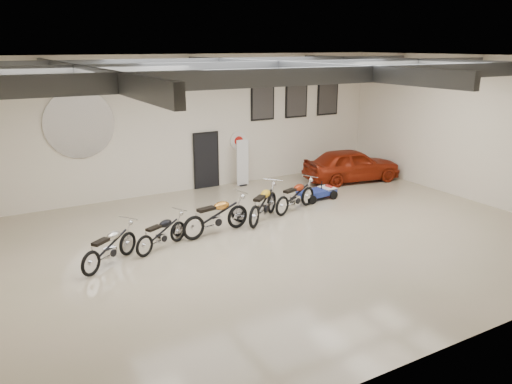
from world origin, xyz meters
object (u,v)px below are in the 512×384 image
motorcycle_silver (109,246)px  motorcycle_yellow (263,203)px  motorcycle_black (161,232)px  go_kart (320,190)px  motorcycle_gold (216,215)px  vintage_car (352,165)px  banner_stand (243,163)px  motorcycle_red (295,195)px

motorcycle_silver → motorcycle_yellow: 5.11m
motorcycle_black → go_kart: (6.48, 1.62, -0.15)m
motorcycle_silver → motorcycle_gold: size_ratio=0.88×
motorcycle_yellow → vintage_car: (5.50, 2.33, 0.10)m
banner_stand → vintage_car: 4.45m
motorcycle_gold → motorcycle_yellow: size_ratio=1.02×
vintage_car → go_kart: bearing=127.4°
motorcycle_gold → motorcycle_red: motorcycle_gold is taller
motorcycle_yellow → motorcycle_black: bearing=151.6°
motorcycle_black → go_kart: motorcycle_black is taller
motorcycle_black → motorcycle_gold: 1.78m
motorcycle_black → motorcycle_yellow: (3.55, 0.64, 0.09)m
motorcycle_gold → motorcycle_red: size_ratio=1.09×
motorcycle_silver → go_kart: motorcycle_silver is taller
motorcycle_silver → vintage_car: bearing=-18.2°
motorcycle_black → motorcycle_gold: (1.76, 0.29, 0.10)m
motorcycle_gold → motorcycle_yellow: motorcycle_gold is taller
motorcycle_red → go_kart: (1.52, 0.68, -0.20)m
motorcycle_red → vintage_car: bearing=6.6°
vintage_car → motorcycle_black: bearing=117.8°
motorcycle_gold → banner_stand: bearing=44.0°
motorcycle_red → motorcycle_black: bearing=170.9°
banner_stand → motorcycle_red: 3.61m
motorcycle_yellow → vintage_car: size_ratio=0.55×
motorcycle_black → go_kart: bearing=-12.6°
motorcycle_yellow → motorcycle_red: (1.41, 0.29, -0.04)m
motorcycle_red → vintage_car: (4.10, 2.04, 0.14)m
vintage_car → banner_stand: bearing=79.1°
motorcycle_black → motorcycle_gold: size_ratio=0.82×
motorcycle_red → banner_stand: bearing=71.2°
motorcycle_yellow → motorcycle_red: bearing=-27.1°
motorcycle_silver → motorcycle_red: (6.42, 1.29, 0.02)m
go_kart → motorcycle_yellow: bearing=-166.5°
banner_stand → motorcycle_red: banner_stand is taller
motorcycle_yellow → vintage_car: 5.97m
motorcycle_yellow → go_kart: motorcycle_yellow is taller
motorcycle_silver → motorcycle_black: 1.51m
motorcycle_red → go_kart: bearing=4.3°
go_kart → motorcycle_silver: bearing=-170.9°
motorcycle_silver → go_kart: 8.19m
banner_stand → motorcycle_gold: 5.28m
motorcycle_yellow → vintage_car: vintage_car is taller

